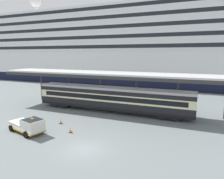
{
  "coord_description": "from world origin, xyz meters",
  "views": [
    {
      "loc": [
        9.79,
        -16.49,
        9.33
      ],
      "look_at": [
        -0.78,
        9.33,
        4.5
      ],
      "focal_mm": 32.61,
      "sensor_mm": 36.0,
      "label": 1
    }
  ],
  "objects_px": {
    "train_carriage": "(111,98)",
    "traffic_cone_near": "(70,130)",
    "cruise_ship": "(134,49)",
    "service_truck": "(28,125)",
    "traffic_cone_mid": "(61,121)"
  },
  "relations": [
    {
      "from": "cruise_ship",
      "to": "traffic_cone_near",
      "type": "height_order",
      "value": "cruise_ship"
    },
    {
      "from": "cruise_ship",
      "to": "traffic_cone_near",
      "type": "relative_size",
      "value": 216.59
    },
    {
      "from": "train_carriage",
      "to": "traffic_cone_near",
      "type": "distance_m",
      "value": 10.37
    },
    {
      "from": "traffic_cone_near",
      "to": "traffic_cone_mid",
      "type": "xyz_separation_m",
      "value": [
        -3.03,
        2.2,
        0.02
      ]
    },
    {
      "from": "cruise_ship",
      "to": "traffic_cone_mid",
      "type": "height_order",
      "value": "cruise_ship"
    },
    {
      "from": "cruise_ship",
      "to": "train_carriage",
      "type": "distance_m",
      "value": 37.5
    },
    {
      "from": "train_carriage",
      "to": "traffic_cone_near",
      "type": "bearing_deg",
      "value": -96.19
    },
    {
      "from": "traffic_cone_mid",
      "to": "traffic_cone_near",
      "type": "bearing_deg",
      "value": -35.98
    },
    {
      "from": "service_truck",
      "to": "traffic_cone_mid",
      "type": "bearing_deg",
      "value": 70.13
    },
    {
      "from": "cruise_ship",
      "to": "traffic_cone_mid",
      "type": "xyz_separation_m",
      "value": [
        2.7,
        -43.73,
        -10.73
      ]
    },
    {
      "from": "cruise_ship",
      "to": "service_truck",
      "type": "xyz_separation_m",
      "value": [
        1.17,
        -47.95,
        -10.08
      ]
    },
    {
      "from": "train_carriage",
      "to": "service_truck",
      "type": "height_order",
      "value": "train_carriage"
    },
    {
      "from": "service_truck",
      "to": "traffic_cone_near",
      "type": "distance_m",
      "value": 5.03
    },
    {
      "from": "traffic_cone_near",
      "to": "traffic_cone_mid",
      "type": "distance_m",
      "value": 3.75
    },
    {
      "from": "train_carriage",
      "to": "service_truck",
      "type": "relative_size",
      "value": 4.66
    }
  ]
}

